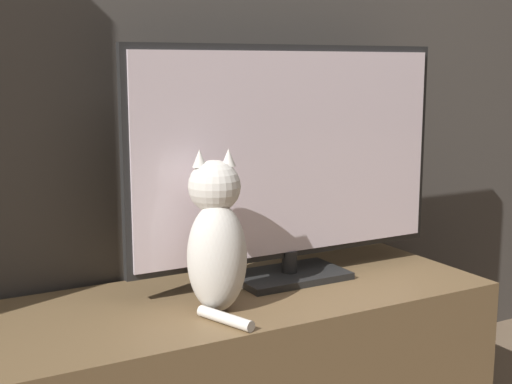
{
  "coord_description": "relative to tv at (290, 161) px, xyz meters",
  "views": [
    {
      "loc": [
        -0.82,
        -0.74,
        1.04
      ],
      "look_at": [
        0.09,
        0.89,
        0.7
      ],
      "focal_mm": 50.0,
      "sensor_mm": 36.0,
      "label": 1
    }
  ],
  "objects": [
    {
      "name": "tv_stand",
      "position": [
        -0.24,
        -0.06,
        -0.56
      ],
      "size": [
        1.5,
        0.54,
        0.42
      ],
      "color": "brown",
      "rests_on": "ground_plane"
    },
    {
      "name": "tv",
      "position": [
        0.0,
        0.0,
        0.0
      ],
      "size": [
        0.99,
        0.2,
        0.67
      ],
      "color": "black",
      "rests_on": "tv_stand"
    },
    {
      "name": "cat",
      "position": [
        -0.3,
        -0.14,
        -0.16
      ],
      "size": [
        0.18,
        0.29,
        0.41
      ],
      "rotation": [
        0.0,
        0.0,
        -0.27
      ],
      "color": "silver",
      "rests_on": "tv_stand"
    }
  ]
}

